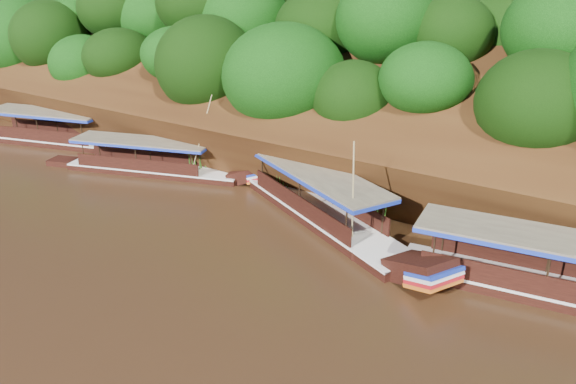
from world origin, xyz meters
name	(u,v)px	position (x,y,z in m)	size (l,w,h in m)	color
ground	(264,291)	(0.00, 0.00, 0.00)	(160.00, 160.00, 0.00)	black
riverbank	(449,131)	(-0.01, 22.73, 1.89)	(120.00, 30.06, 19.40)	black
boat_1	(333,217)	(-0.73, 7.15, 0.62)	(15.29, 8.90, 6.22)	black
boat_2	(164,167)	(-14.38, 8.02, 0.52)	(14.31, 6.45, 5.98)	black
boat_3	(65,138)	(-25.68, 8.36, 0.59)	(14.68, 6.20, 3.11)	black
reeds	(309,189)	(-3.68, 9.38, 0.88)	(48.37, 2.14, 2.13)	#316E1B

